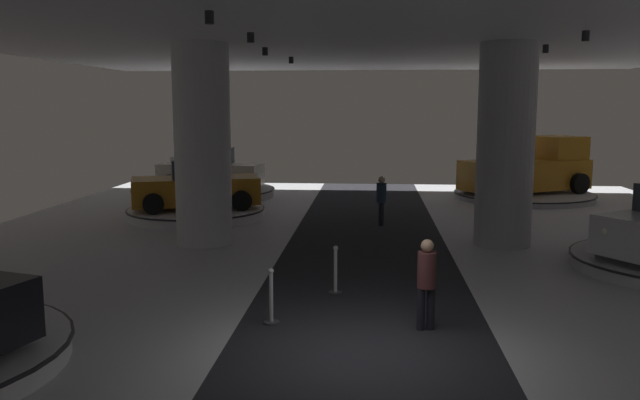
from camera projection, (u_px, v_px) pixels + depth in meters
The scene contains 13 objects.
ground at pixel (362, 356), 10.04m from camera, with size 24.00×44.00×0.06m.
column_left at pixel (202, 145), 17.71m from camera, with size 1.54×1.54×5.50m.
column_right at pixel (505, 145), 17.54m from camera, with size 1.54×1.54×5.50m.
display_platform_deep_right at pixel (524, 195), 26.76m from camera, with size 5.68×5.68×0.25m.
pickup_truck_deep_right at pixel (531, 170), 26.73m from camera, with size 5.66×4.48×2.30m.
display_platform_far_left at pixel (196, 212), 22.17m from camera, with size 4.68×4.68×0.34m.
display_car_far_left at pixel (197, 186), 22.05m from camera, with size 4.56×3.26×1.71m.
display_platform_deep_left at pixel (212, 192), 27.25m from camera, with size 5.32×5.32×0.35m.
display_car_deep_left at pixel (210, 171), 27.12m from camera, with size 4.35×2.49×1.71m.
visitor_walking_near at pixel (427, 279), 11.00m from camera, with size 0.32×0.32×1.59m.
visitor_walking_far at pixel (381, 198), 20.66m from camera, with size 0.32×0.32×1.59m.
stanchion_b at pixel (336, 276), 13.20m from camera, with size 0.28×0.28×1.01m.
stanchion_c at pixel (271, 303), 11.39m from camera, with size 0.28×0.28×1.01m.
Camera 1 is at (0.11, -9.60, 3.83)m, focal length 36.28 mm.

